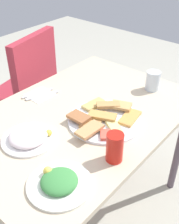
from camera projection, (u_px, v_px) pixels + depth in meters
name	position (u px, v px, depth m)	size (l,w,h in m)	color
ground_plane	(82.00, 209.00, 1.75)	(6.00, 6.00, 0.00)	#B3B1A1
dining_table	(80.00, 128.00, 1.39)	(1.16, 0.78, 0.71)	beige
dining_chair	(25.00, 91.00, 1.89)	(0.51, 0.51, 0.93)	#A62937
pide_platter	(105.00, 119.00, 1.29)	(0.36, 0.34, 0.04)	white
salad_plate_greens	(29.00, 136.00, 1.18)	(0.23, 0.23, 0.05)	white
salad_plate_rice	(59.00, 182.00, 0.98)	(0.23, 0.23, 0.04)	white
soda_can	(115.00, 147.00, 1.06)	(0.07, 0.07, 0.12)	red
drinking_glass	(153.00, 81.00, 1.51)	(0.08, 0.08, 0.11)	silver
paper_napkin	(40.00, 95.00, 1.49)	(0.13, 0.13, 0.00)	white
fork	(42.00, 96.00, 1.48)	(0.18, 0.02, 0.01)	silver
spoon	(37.00, 93.00, 1.50)	(0.18, 0.02, 0.01)	silver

